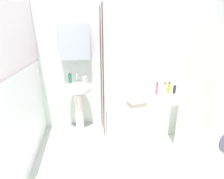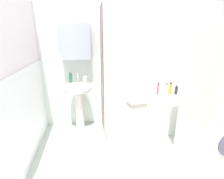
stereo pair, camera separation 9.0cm
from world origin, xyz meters
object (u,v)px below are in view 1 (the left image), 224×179
sink (78,96)px  lotion_bottle (169,88)px  bathtub (146,114)px  conditioner_bottle (165,88)px  toothbrush_cup (85,79)px  body_wash_bottle (157,89)px  towel_folded (137,103)px  washer_dryer_stack (217,98)px  shampoo_bottle (174,90)px  soap_dispenser (70,78)px

sink → lotion_bottle: 1.69m
bathtub → conditioner_bottle: conditioner_bottle is taller
lotion_bottle → conditioner_bottle: (-0.08, 0.02, -0.01)m
sink → toothbrush_cup: size_ratio=9.09×
body_wash_bottle → towel_folded: size_ratio=0.87×
toothbrush_cup → lotion_bottle: (1.57, 0.10, -0.27)m
towel_folded → toothbrush_cup: bearing=156.1°
sink → toothbrush_cup: (0.12, 0.02, 0.27)m
sink → washer_dryer_stack: size_ratio=0.49×
bathtub → lotion_bottle: (0.54, 0.25, 0.37)m
toothbrush_cup → sink: bearing=-170.7°
shampoo_bottle → towel_folded: (-0.89, -0.42, -0.04)m
shampoo_bottle → lotion_bottle: lotion_bottle is taller
lotion_bottle → bathtub: bearing=-155.3°
bathtub → washer_dryer_stack: (0.52, -0.91, 0.60)m
toothbrush_cup → bathtub: 1.22m
lotion_bottle → conditioner_bottle: 0.08m
shampoo_bottle → towel_folded: bearing=-154.7°
toothbrush_cup → body_wash_bottle: 1.34m
shampoo_bottle → toothbrush_cup: bearing=-177.5°
soap_dispenser → lotion_bottle: soap_dispenser is taller
bathtub → conditioner_bottle: size_ratio=7.19×
toothbrush_cup → shampoo_bottle: bearing=2.5°
soap_dispenser → conditioner_bottle: (1.73, 0.11, -0.31)m
towel_folded → washer_dryer_stack: bearing=-43.1°
soap_dispenser → washer_dryer_stack: (1.78, -1.07, -0.07)m
towel_folded → sink: bearing=160.2°
bathtub → shampoo_bottle: size_ratio=9.11×
conditioner_bottle → towel_folded: 0.85m
lotion_bottle → washer_dryer_stack: bearing=-90.9°
toothbrush_cup → shampoo_bottle: (1.67, 0.07, -0.30)m
conditioner_bottle → shampoo_bottle: bearing=-13.4°
sink → bathtub: size_ratio=0.57×
bathtub → lotion_bottle: 0.69m
sink → soap_dispenser: 0.32m
sink → washer_dryer_stack: 1.98m
soap_dispenser → shampoo_bottle: (1.91, 0.07, -0.33)m
shampoo_bottle → body_wash_bottle: 0.36m
washer_dryer_stack → towel_folded: bearing=136.9°
soap_dispenser → toothbrush_cup: soap_dispenser is taller
lotion_bottle → towel_folded: bearing=-150.4°
sink → soap_dispenser: bearing=167.5°
bathtub → sink: bearing=173.6°
toothbrush_cup → body_wash_bottle: (1.31, 0.08, -0.26)m
washer_dryer_stack → shampoo_bottle: bearing=83.7°
shampoo_bottle → washer_dryer_stack: size_ratio=0.09×
shampoo_bottle → lotion_bottle: (-0.11, 0.02, 0.03)m
body_wash_bottle → sink: bearing=-176.2°
towel_folded → conditioner_bottle: bearing=33.3°
body_wash_bottle → conditioner_bottle: bearing=12.7°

